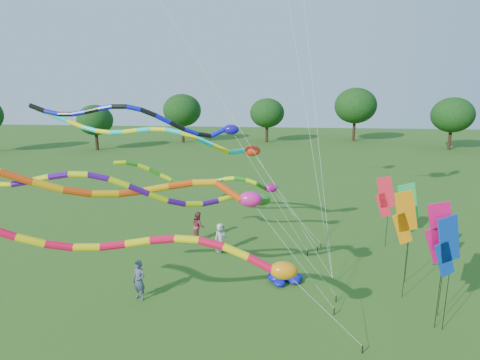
# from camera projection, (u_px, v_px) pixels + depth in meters

# --- Properties ---
(ground) EXTENTS (160.00, 160.00, 0.00)m
(ground) POSITION_uv_depth(u_px,v_px,m) (280.00, 328.00, 16.01)
(ground) COLOR #265516
(ground) RESTS_ON ground
(tree_ring) EXTENTS (114.97, 120.50, 9.70)m
(tree_ring) POSITION_uv_depth(u_px,v_px,m) (94.00, 329.00, 6.75)
(tree_ring) COLOR #382314
(tree_ring) RESTS_ON ground
(tube_kite_red) EXTENTS (15.24, 1.98, 6.27)m
(tube_kite_red) POSITION_uv_depth(u_px,v_px,m) (148.00, 248.00, 13.90)
(tube_kite_red) COLOR black
(tube_kite_red) RESTS_ON ground
(tube_kite_orange) EXTENTS (15.67, 4.59, 8.12)m
(tube_kite_orange) POSITION_uv_depth(u_px,v_px,m) (116.00, 184.00, 14.26)
(tube_kite_orange) COLOR black
(tube_kite_orange) RESTS_ON ground
(tube_kite_purple) EXTENTS (12.59, 3.86, 7.07)m
(tube_kite_purple) POSITION_uv_depth(u_px,v_px,m) (169.00, 193.00, 15.26)
(tube_kite_purple) COLOR black
(tube_kite_purple) RESTS_ON ground
(tube_kite_blue) EXTENTS (13.70, 2.91, 9.17)m
(tube_kite_blue) POSITION_uv_depth(u_px,v_px,m) (160.00, 121.00, 19.94)
(tube_kite_blue) COLOR black
(tube_kite_blue) RESTS_ON ground
(tube_kite_cyan) EXTENTS (16.27, 1.25, 8.79)m
(tube_kite_cyan) POSITION_uv_depth(u_px,v_px,m) (168.00, 137.00, 22.66)
(tube_kite_cyan) COLOR black
(tube_kite_cyan) RESTS_ON ground
(tube_kite_green) EXTENTS (11.19, 2.74, 6.08)m
(tube_kite_green) POSITION_uv_depth(u_px,v_px,m) (217.00, 181.00, 22.31)
(tube_kite_green) COLOR black
(tube_kite_green) RESTS_ON ground
(banner_pole_magenta_a) EXTENTS (1.16, 0.12, 5.29)m
(banner_pole_magenta_a) POSITION_uv_depth(u_px,v_px,m) (439.00, 233.00, 15.15)
(banner_pole_magenta_a) COLOR black
(banner_pole_magenta_a) RESTS_ON ground
(banner_pole_orange) EXTENTS (1.16, 0.21, 5.11)m
(banner_pole_orange) POSITION_uv_depth(u_px,v_px,m) (405.00, 218.00, 17.49)
(banner_pole_orange) COLOR black
(banner_pole_orange) RESTS_ON ground
(banner_pole_red) EXTENTS (1.15, 0.32, 4.37)m
(banner_pole_red) POSITION_uv_depth(u_px,v_px,m) (385.00, 197.00, 23.46)
(banner_pole_red) COLOR black
(banner_pole_red) RESTS_ON ground
(banner_pole_green) EXTENTS (1.16, 0.25, 5.07)m
(banner_pole_green) POSITION_uv_depth(u_px,v_px,m) (407.00, 209.00, 18.91)
(banner_pole_green) COLOR black
(banner_pole_green) RESTS_ON ground
(banner_pole_blue_a) EXTENTS (1.12, 0.46, 4.83)m
(banner_pole_blue_a) POSITION_uv_depth(u_px,v_px,m) (447.00, 247.00, 15.07)
(banner_pole_blue_a) COLOR black
(banner_pole_blue_a) RESTS_ON ground
(banner_pole_magenta_b) EXTENTS (1.13, 0.45, 4.85)m
(banner_pole_magenta_b) POSITION_uv_depth(u_px,v_px,m) (440.00, 235.00, 16.15)
(banner_pole_magenta_b) COLOR black
(banner_pole_magenta_b) RESTS_ON ground
(blue_nylon_heap) EXTENTS (1.24, 1.15, 0.50)m
(blue_nylon_heap) POSITION_uv_depth(u_px,v_px,m) (287.00, 278.00, 19.76)
(blue_nylon_heap) COLOR #0C129E
(blue_nylon_heap) RESTS_ON ground
(person_a) EXTENTS (0.98, 0.98, 1.72)m
(person_a) POSITION_uv_depth(u_px,v_px,m) (221.00, 238.00, 23.26)
(person_a) COLOR beige
(person_a) RESTS_ON ground
(person_b) EXTENTS (0.80, 0.67, 1.86)m
(person_b) POSITION_uv_depth(u_px,v_px,m) (139.00, 280.00, 18.01)
(person_b) COLOR #42495D
(person_b) RESTS_ON ground
(person_c) EXTENTS (1.03, 1.12, 1.85)m
(person_c) POSITION_uv_depth(u_px,v_px,m) (198.00, 226.00, 25.01)
(person_c) COLOR #96363F
(person_c) RESTS_ON ground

